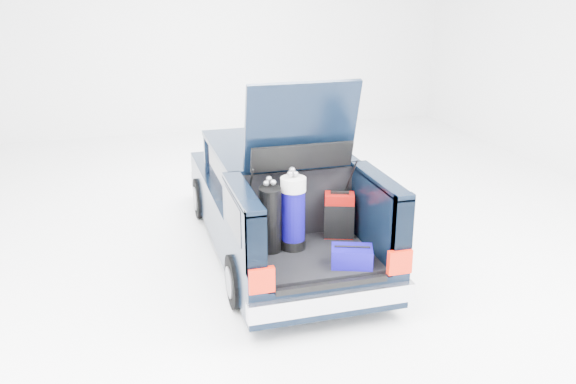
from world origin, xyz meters
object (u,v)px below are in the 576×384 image
object	(u,v)px
red_suitcase	(339,215)
blue_duffel	(352,256)
blue_golf_bag	(293,213)
car	(276,200)
black_golf_bag	(270,219)

from	to	relation	value
red_suitcase	blue_duffel	world-z (taller)	red_suitcase
blue_duffel	blue_golf_bag	bearing A→B (deg)	148.66
car	blue_duffel	size ratio (longest dim) A/B	9.20
blue_golf_bag	blue_duffel	distance (m)	0.83
blue_golf_bag	red_suitcase	bearing A→B (deg)	11.17
car	blue_golf_bag	world-z (taller)	car
red_suitcase	blue_duffel	size ratio (longest dim) A/B	1.12
blue_golf_bag	car	bearing A→B (deg)	79.67
black_golf_bag	blue_duffel	size ratio (longest dim) A/B	1.73
red_suitcase	black_golf_bag	size ratio (longest dim) A/B	0.65
car	red_suitcase	distance (m)	1.31
black_golf_bag	blue_duffel	bearing A→B (deg)	-20.76
black_golf_bag	blue_duffel	distance (m)	0.98
car	red_suitcase	xyz separation A→B (m)	(0.46, -1.21, 0.19)
red_suitcase	blue_duffel	bearing A→B (deg)	-81.02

